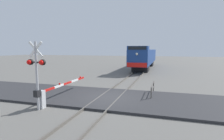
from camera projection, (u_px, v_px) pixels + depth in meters
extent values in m
plane|color=#605E59|center=(109.00, 99.00, 13.23)|extent=(160.00, 160.00, 0.00)
cube|color=#59544C|center=(100.00, 97.00, 13.43)|extent=(0.08, 80.00, 0.15)
cube|color=#59544C|center=(119.00, 99.00, 13.02)|extent=(0.08, 80.00, 0.15)
cube|color=#2D2D30|center=(109.00, 98.00, 13.22)|extent=(36.00, 5.56, 0.15)
cube|color=black|center=(141.00, 68.00, 29.30)|extent=(2.52, 3.20, 1.05)
cube|color=black|center=(147.00, 63.00, 38.98)|extent=(2.52, 3.20, 1.05)
cube|color=navy|center=(145.00, 56.00, 33.93)|extent=(2.96, 18.51, 2.43)
cube|color=navy|center=(138.00, 48.00, 26.20)|extent=(2.90, 2.61, 0.57)
cube|color=black|center=(137.00, 48.00, 24.93)|extent=(2.52, 0.06, 0.45)
cube|color=red|center=(137.00, 65.00, 25.20)|extent=(2.82, 0.08, 0.64)
sphere|color=#F2EACC|center=(137.00, 54.00, 25.01)|extent=(0.36, 0.36, 0.36)
cylinder|color=#ADADB2|center=(37.00, 76.00, 10.59)|extent=(0.14, 0.14, 4.08)
cube|color=white|center=(36.00, 49.00, 10.40)|extent=(0.95, 0.04, 0.95)
cube|color=white|center=(36.00, 49.00, 10.40)|extent=(0.95, 0.04, 0.95)
cube|color=black|center=(36.00, 62.00, 10.49)|extent=(1.04, 0.08, 0.08)
sphere|color=red|center=(29.00, 62.00, 10.52)|extent=(0.28, 0.28, 0.28)
sphere|color=red|center=(41.00, 62.00, 10.28)|extent=(0.28, 0.28, 0.28)
cylinder|color=black|center=(30.00, 62.00, 10.63)|extent=(0.34, 0.14, 0.34)
cylinder|color=black|center=(43.00, 62.00, 10.39)|extent=(0.34, 0.14, 0.34)
cube|color=silver|center=(41.00, 99.00, 11.10)|extent=(0.36, 0.36, 1.11)
cube|color=black|center=(37.00, 93.00, 10.71)|extent=(0.28, 0.36, 0.40)
cube|color=red|center=(49.00, 89.00, 11.78)|extent=(0.10, 1.15, 0.14)
cube|color=white|center=(59.00, 86.00, 12.87)|extent=(0.10, 1.15, 0.14)
cube|color=red|center=(67.00, 83.00, 13.96)|extent=(0.10, 1.15, 0.14)
cube|color=white|center=(74.00, 81.00, 15.05)|extent=(0.10, 1.15, 0.14)
cube|color=red|center=(81.00, 78.00, 16.14)|extent=(0.10, 1.15, 0.14)
sphere|color=red|center=(60.00, 84.00, 12.93)|extent=(0.14, 0.14, 0.14)
sphere|color=red|center=(80.00, 77.00, 16.04)|extent=(0.14, 0.14, 0.14)
cylinder|color=#4C4742|center=(151.00, 94.00, 12.78)|extent=(0.08, 0.08, 0.95)
cylinder|color=#4C4742|center=(153.00, 87.00, 15.11)|extent=(0.08, 0.08, 0.95)
cylinder|color=#4C4742|center=(153.00, 85.00, 13.89)|extent=(0.06, 2.45, 0.06)
cylinder|color=#4C4742|center=(152.00, 90.00, 13.94)|extent=(0.06, 2.45, 0.06)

